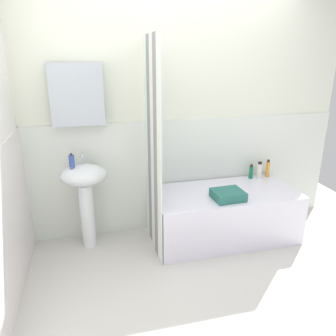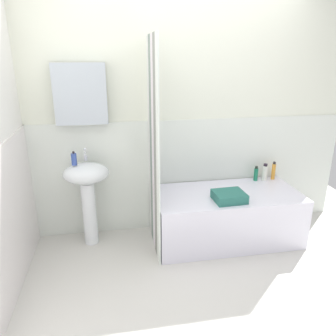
# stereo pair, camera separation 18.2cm
# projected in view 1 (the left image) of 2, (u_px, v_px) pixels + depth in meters

# --- Properties ---
(ground_plane) EXTENTS (4.80, 5.60, 0.04)m
(ground_plane) POSITION_uv_depth(u_px,v_px,m) (219.00, 299.00, 2.62)
(ground_plane) COLOR silver
(wall_back_tiled) EXTENTS (3.60, 0.18, 2.40)m
(wall_back_tiled) POSITION_uv_depth(u_px,v_px,m) (173.00, 125.00, 3.38)
(wall_back_tiled) COLOR silver
(wall_back_tiled) RESTS_ON ground_plane
(sink) EXTENTS (0.44, 0.34, 0.86)m
(sink) POSITION_uv_depth(u_px,v_px,m) (85.00, 188.00, 3.12)
(sink) COLOR white
(sink) RESTS_ON ground_plane
(faucet) EXTENTS (0.03, 0.12, 0.12)m
(faucet) POSITION_uv_depth(u_px,v_px,m) (82.00, 156.00, 3.10)
(faucet) COLOR silver
(faucet) RESTS_ON sink
(soap_dispenser) EXTENTS (0.05, 0.05, 0.13)m
(soap_dispenser) POSITION_uv_depth(u_px,v_px,m) (72.00, 161.00, 2.98)
(soap_dispenser) COLOR #344C9F
(soap_dispenser) RESTS_ON sink
(bathtub) EXTENTS (1.46, 0.71, 0.52)m
(bathtub) POSITION_uv_depth(u_px,v_px,m) (224.00, 214.00, 3.41)
(bathtub) COLOR white
(bathtub) RESTS_ON ground_plane
(shower_curtain) EXTENTS (0.01, 0.71, 2.00)m
(shower_curtain) POSITION_uv_depth(u_px,v_px,m) (153.00, 151.00, 2.99)
(shower_curtain) COLOR white
(shower_curtain) RESTS_ON ground_plane
(body_wash_bottle) EXTENTS (0.04, 0.04, 0.20)m
(body_wash_bottle) POSITION_uv_depth(u_px,v_px,m) (268.00, 169.00, 3.69)
(body_wash_bottle) COLOR gold
(body_wash_bottle) RESTS_ON bathtub
(conditioner_bottle) EXTENTS (0.06, 0.06, 0.19)m
(conditioner_bottle) POSITION_uv_depth(u_px,v_px,m) (259.00, 170.00, 3.66)
(conditioner_bottle) COLOR white
(conditioner_bottle) RESTS_ON bathtub
(shampoo_bottle) EXTENTS (0.04, 0.04, 0.16)m
(shampoo_bottle) POSITION_uv_depth(u_px,v_px,m) (251.00, 172.00, 3.64)
(shampoo_bottle) COLOR #1B7552
(shampoo_bottle) RESTS_ON bathtub
(towel_folded) EXTENTS (0.30, 0.26, 0.09)m
(towel_folded) POSITION_uv_depth(u_px,v_px,m) (228.00, 195.00, 3.13)
(towel_folded) COLOR #2A695E
(towel_folded) RESTS_ON bathtub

